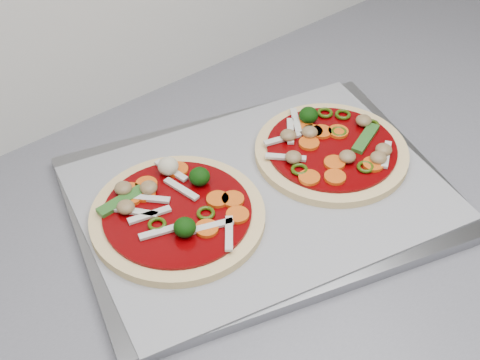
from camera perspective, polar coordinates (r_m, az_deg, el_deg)
countertop at (r=0.83m, az=9.55°, el=-0.62°), size 3.60×0.60×0.04m
baking_tray at (r=0.77m, az=1.76°, el=-1.45°), size 0.49×0.41×0.01m
parchment at (r=0.77m, az=1.77°, el=-1.03°), size 0.45×0.37×0.00m
pizza_left at (r=0.73m, az=-5.45°, el=-2.76°), size 0.27×0.27×0.03m
pizza_right at (r=0.82m, az=7.79°, el=2.63°), size 0.21×0.21×0.03m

